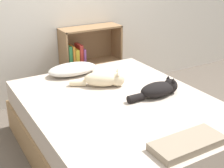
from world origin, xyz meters
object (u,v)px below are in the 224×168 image
at_px(bed, 120,128).
at_px(cat_light, 104,79).
at_px(bookshelf, 87,60).
at_px(cat_dark, 159,89).
at_px(pillow, 72,69).

distance_m(bed, cat_light, 0.47).
xyz_separation_m(bed, bookshelf, (0.31, 1.26, 0.20)).
relative_size(cat_dark, bookshelf, 0.58).
xyz_separation_m(cat_light, bookshelf, (0.27, 0.91, -0.13)).
distance_m(cat_light, cat_dark, 0.51).
bearing_deg(pillow, bookshelf, 50.50).
bearing_deg(bed, cat_light, 83.58).
distance_m(cat_light, bookshelf, 0.96).
relative_size(bed, bookshelf, 2.21).
height_order(bed, cat_light, cat_light).
height_order(cat_light, cat_dark, cat_light).
height_order(pillow, bookshelf, bookshelf).
relative_size(cat_light, cat_dark, 0.93).
distance_m(pillow, cat_light, 0.45).
height_order(bed, cat_dark, cat_dark).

